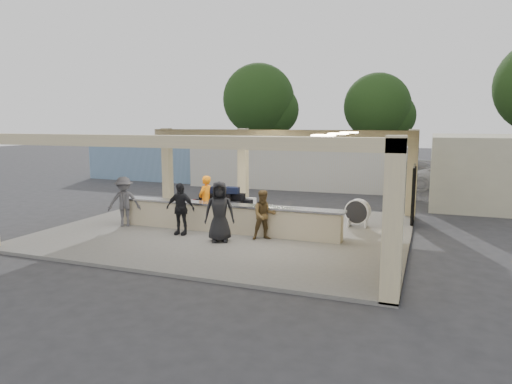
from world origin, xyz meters
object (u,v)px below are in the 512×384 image
at_px(passenger_a, 264,215).
at_px(container_white, 291,166).
at_px(passenger_d, 219,212).
at_px(car_dark, 417,174).
at_px(baggage_handler, 206,200).
at_px(container_blue, 165,159).
at_px(luggage_cart, 222,203).
at_px(passenger_c, 124,202).
at_px(passenger_b, 180,209).
at_px(car_white_a, 456,178).
at_px(baggage_counter, 225,218).
at_px(drum_fan, 358,212).

relative_size(passenger_a, container_white, 0.13).
bearing_deg(passenger_d, car_dark, 48.03).
bearing_deg(passenger_a, container_white, 71.67).
relative_size(baggage_handler, container_blue, 0.17).
bearing_deg(luggage_cart, passenger_c, -148.76).
xyz_separation_m(passenger_b, car_white_a, (9.10, 14.64, -0.24)).
distance_m(passenger_d, container_blue, 17.27).
height_order(baggage_counter, baggage_handler, baggage_handler).
distance_m(passenger_d, car_white_a, 16.77).
distance_m(luggage_cart, car_dark, 14.99).
bearing_deg(drum_fan, container_white, 131.58).
relative_size(baggage_handler, passenger_c, 1.00).
height_order(baggage_handler, passenger_c, baggage_handler).
height_order(drum_fan, passenger_c, passenger_c).
xyz_separation_m(luggage_cart, passenger_b, (-0.42, -2.35, 0.15)).
distance_m(baggage_handler, passenger_b, 1.66).
distance_m(baggage_handler, passenger_c, 2.91).
bearing_deg(passenger_a, baggage_handler, 123.75).
bearing_deg(baggage_handler, car_dark, 163.79).
relative_size(passenger_b, container_white, 0.15).
distance_m(baggage_counter, car_white_a, 15.87).
bearing_deg(passenger_b, container_white, 86.75).
xyz_separation_m(baggage_handler, car_dark, (6.89, 14.16, -0.25)).
bearing_deg(luggage_cart, car_white_a, 51.93).
height_order(luggage_cart, baggage_handler, baggage_handler).
xyz_separation_m(passenger_b, passenger_c, (-2.52, 0.36, 0.03)).
bearing_deg(passenger_b, baggage_counter, 32.05).
relative_size(drum_fan, car_white_a, 0.20).
height_order(passenger_c, car_dark, passenger_c).
bearing_deg(car_white_a, luggage_cart, 144.40).
relative_size(baggage_counter, passenger_d, 4.29).
bearing_deg(container_white, baggage_counter, -86.76).
bearing_deg(baggage_counter, passenger_b, -145.09).
height_order(luggage_cart, car_dark, car_dark).
bearing_deg(container_white, drum_fan, -62.92).
height_order(baggage_counter, car_dark, car_dark).
height_order(passenger_b, car_white_a, passenger_b).
bearing_deg(container_white, baggage_handler, -92.33).
relative_size(passenger_b, container_blue, 0.16).
bearing_deg(container_blue, passenger_a, -46.09).
bearing_deg(passenger_a, car_white_a, 35.34).
bearing_deg(container_blue, drum_fan, -33.39).
distance_m(luggage_cart, passenger_c, 3.55).
bearing_deg(luggage_cart, baggage_handler, -118.82).
height_order(car_white_a, container_blue, container_blue).
bearing_deg(baggage_counter, baggage_handler, 145.13).
distance_m(passenger_c, passenger_d, 4.20).
bearing_deg(car_white_a, passenger_a, 155.95).
relative_size(passenger_a, passenger_c, 0.89).
bearing_deg(passenger_d, passenger_a, 7.04).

